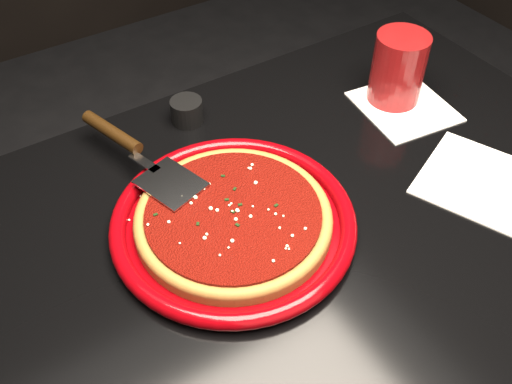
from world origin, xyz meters
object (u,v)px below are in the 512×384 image
at_px(cup, 398,69).
at_px(ramekin, 187,111).
at_px(plate, 234,222).
at_px(pizza_server, 140,153).
at_px(table, 285,343).

relative_size(cup, ramekin, 2.33).
height_order(plate, ramekin, ramekin).
bearing_deg(plate, cup, 15.25).
xyz_separation_m(pizza_server, ramekin, (0.13, 0.09, -0.02)).
bearing_deg(pizza_server, ramekin, 17.14).
relative_size(table, pizza_server, 3.64).
xyz_separation_m(table, ramekin, (-0.02, 0.31, 0.40)).
bearing_deg(pizza_server, plate, -86.99).
height_order(plate, cup, cup).
height_order(pizza_server, ramekin, pizza_server).
distance_m(plate, cup, 0.45).
relative_size(plate, pizza_server, 1.14).
distance_m(table, pizza_server, 0.50).
bearing_deg(cup, pizza_server, 172.31).
xyz_separation_m(pizza_server, cup, (0.50, -0.07, 0.02)).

